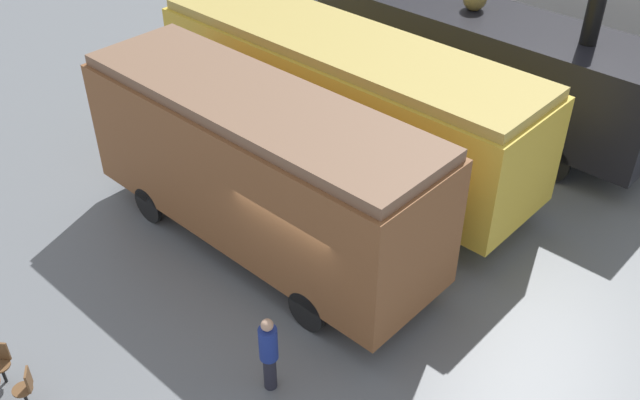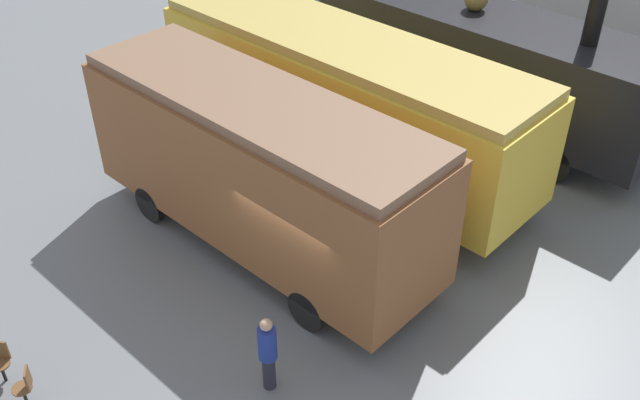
# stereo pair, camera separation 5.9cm
# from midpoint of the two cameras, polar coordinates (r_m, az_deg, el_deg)

# --- Properties ---
(ground_plane) EXTENTS (80.00, 80.00, 0.00)m
(ground_plane) POSITION_cam_midpoint_polar(r_m,az_deg,el_deg) (15.13, -0.66, -7.55)
(ground_plane) COLOR slate
(steam_locomotive) EXTENTS (10.04, 2.61, 4.83)m
(steam_locomotive) POSITION_cam_midpoint_polar(r_m,az_deg,el_deg) (20.52, 13.11, 10.86)
(steam_locomotive) COLOR black
(steam_locomotive) RESTS_ON ground_plane
(passenger_coach_vintage) EXTENTS (10.46, 2.85, 3.60)m
(passenger_coach_vintage) POSITION_cam_midpoint_polar(r_m,az_deg,el_deg) (17.93, 2.01, 8.51)
(passenger_coach_vintage) COLOR gold
(passenger_coach_vintage) RESTS_ON ground_plane
(passenger_coach_wooden) EXTENTS (8.59, 2.64, 3.75)m
(passenger_coach_wooden) POSITION_cam_midpoint_polar(r_m,az_deg,el_deg) (15.20, -4.81, 2.90)
(passenger_coach_wooden) COLOR brown
(passenger_coach_wooden) RESTS_ON ground_plane
(cafe_chair_7) EXTENTS (0.40, 0.40, 0.87)m
(cafe_chair_7) POSITION_cam_midpoint_polar(r_m,az_deg,el_deg) (13.83, -22.41, -13.51)
(cafe_chair_7) COLOR black
(cafe_chair_7) RESTS_ON ground_plane
(cafe_chair_8) EXTENTS (0.40, 0.40, 0.87)m
(cafe_chair_8) POSITION_cam_midpoint_polar(r_m,az_deg,el_deg) (14.43, -24.07, -11.52)
(cafe_chair_8) COLOR black
(cafe_chair_8) RESTS_ON ground_plane
(visitor_person) EXTENTS (0.34, 0.34, 1.69)m
(visitor_person) POSITION_cam_midpoint_polar(r_m,az_deg,el_deg) (12.83, -4.07, -11.98)
(visitor_person) COLOR #262633
(visitor_person) RESTS_ON ground_plane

